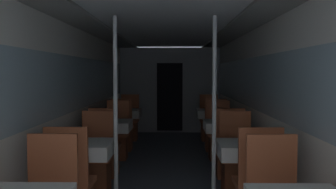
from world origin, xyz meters
TOP-DOWN VIEW (x-y plane):
  - wall_left at (-1.27, 3.73)m, footprint 0.05×10.26m
  - wall_right at (1.27, 3.73)m, footprint 0.05×10.26m
  - ceiling_panel at (0.00, 3.73)m, footprint 2.54×10.26m
  - bulkhead_far at (0.00, 8.00)m, footprint 2.49×0.09m
  - dining_table_left_1 at (-0.89, 2.71)m, footprint 0.60×0.60m
  - chair_left_far_1 at (-0.89, 3.27)m, footprint 0.40×0.40m
  - support_pole_left_1 at (-0.54, 2.71)m, footprint 0.05×0.05m
  - dining_table_left_2 at (-0.89, 4.51)m, footprint 0.60×0.60m
  - chair_left_near_2 at (-0.89, 3.95)m, footprint 0.40×0.40m
  - chair_left_far_2 at (-0.89, 5.07)m, footprint 0.40×0.40m
  - dining_table_left_3 at (-0.89, 6.32)m, footprint 0.60×0.60m
  - chair_left_near_3 at (-0.89, 5.75)m, footprint 0.40×0.40m
  - chair_left_far_3 at (-0.89, 6.88)m, footprint 0.40×0.40m
  - dining_table_right_1 at (0.89, 2.71)m, footprint 0.60×0.60m
  - chair_right_far_1 at (0.89, 3.27)m, footprint 0.40×0.40m
  - support_pole_right_1 at (0.54, 2.71)m, footprint 0.05×0.05m
  - dining_table_right_2 at (0.89, 4.51)m, footprint 0.60×0.60m
  - chair_right_near_2 at (0.89, 3.95)m, footprint 0.40×0.40m
  - chair_right_far_2 at (0.89, 5.07)m, footprint 0.40×0.40m
  - dining_table_right_3 at (0.89, 6.32)m, footprint 0.60×0.60m
  - chair_right_near_3 at (0.89, 5.75)m, footprint 0.40×0.40m
  - chair_right_far_3 at (0.89, 6.88)m, footprint 0.40×0.40m

SIDE VIEW (x-z plane):
  - chair_left_far_1 at x=-0.89m, z-range -0.20..0.81m
  - chair_left_near_2 at x=-0.89m, z-range -0.20..0.81m
  - chair_left_far_2 at x=-0.89m, z-range -0.20..0.81m
  - chair_left_near_3 at x=-0.89m, z-range -0.20..0.81m
  - chair_left_far_3 at x=-0.89m, z-range -0.20..0.81m
  - chair_right_far_1 at x=0.89m, z-range -0.20..0.81m
  - chair_right_near_2 at x=0.89m, z-range -0.20..0.81m
  - chair_right_far_2 at x=0.89m, z-range -0.20..0.81m
  - chair_right_near_3 at x=0.89m, z-range -0.20..0.81m
  - chair_right_far_3 at x=0.89m, z-range -0.20..0.81m
  - dining_table_left_1 at x=-0.89m, z-range 0.26..1.00m
  - dining_table_left_2 at x=-0.89m, z-range 0.26..1.00m
  - dining_table_left_3 at x=-0.89m, z-range 0.26..1.00m
  - dining_table_right_1 at x=0.89m, z-range 0.26..1.00m
  - dining_table_right_2 at x=0.89m, z-range 0.26..1.00m
  - dining_table_right_3 at x=0.89m, z-range 0.26..1.00m
  - bulkhead_far at x=0.00m, z-range -0.01..2.11m
  - support_pole_left_1 at x=-0.54m, z-range 0.00..2.12m
  - support_pole_right_1 at x=0.54m, z-range 0.00..2.12m
  - wall_left at x=-1.27m, z-range 0.05..2.17m
  - wall_right at x=1.27m, z-range 0.05..2.17m
  - ceiling_panel at x=0.00m, z-range 2.13..2.20m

